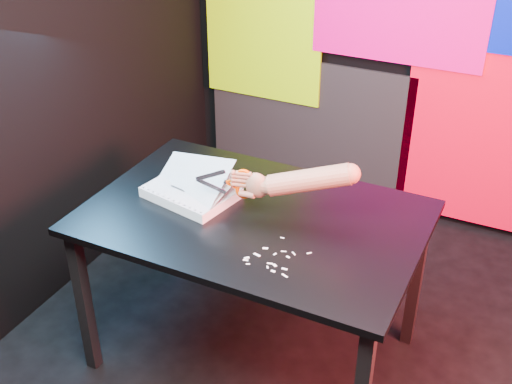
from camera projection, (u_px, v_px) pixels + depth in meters
The scene contains 7 objects.
room at pixel (361, 89), 2.11m from camera, with size 3.01×3.01×2.71m.
backdrop at pixel (451, 69), 3.42m from camera, with size 2.88×0.05×2.08m.
work_table at pixel (254, 230), 2.61m from camera, with size 1.34×0.90×0.75m.
printout_stack at pixel (191, 192), 2.67m from camera, with size 0.40×0.32×0.19m.
scissors at pixel (240, 184), 2.49m from camera, with size 0.22×0.06×0.13m.
hand_forearm at pixel (300, 181), 2.43m from camera, with size 0.47×0.17×0.18m.
paper_clippings at pixel (272, 260), 2.31m from camera, with size 0.21×0.22×0.00m.
Camera 1 is at (0.56, -1.94, 2.14)m, focal length 45.00 mm.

